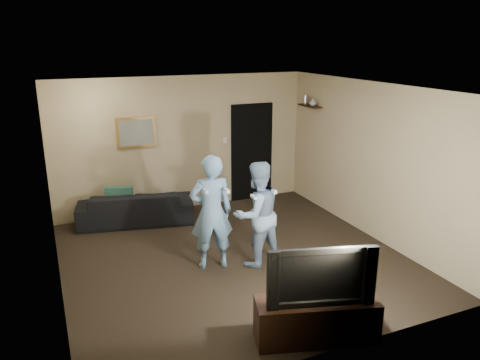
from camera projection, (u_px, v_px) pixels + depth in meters
name	position (u px, v px, depth m)	size (l,w,h in m)	color
ground	(233.00, 258.00, 7.25)	(5.00, 5.00, 0.00)	black
ceiling	(232.00, 88.00, 6.49)	(5.00, 5.00, 0.04)	silver
wall_back	(183.00, 144.00, 9.06)	(5.00, 0.04, 2.60)	tan
wall_front	(329.00, 243.00, 4.67)	(5.00, 0.04, 2.60)	tan
wall_left	(51.00, 200.00, 5.92)	(0.04, 5.00, 2.60)	tan
wall_right	(371.00, 161.00, 7.82)	(0.04, 5.00, 2.60)	tan
sofa	(136.00, 207.00, 8.57)	(2.06, 0.81, 0.60)	black
throw_pillow	(119.00, 199.00, 8.41)	(0.47, 0.15, 0.47)	#17453A
painting_frame	(136.00, 132.00, 8.61)	(0.72, 0.05, 0.57)	olive
painting_canvas	(137.00, 133.00, 8.59)	(0.62, 0.01, 0.47)	slate
doorway	(252.00, 152.00, 9.67)	(0.90, 0.06, 2.00)	black
light_switch	(225.00, 140.00, 9.36)	(0.08, 0.02, 0.12)	silver
wall_shelf	(310.00, 106.00, 9.16)	(0.20, 0.60, 0.03)	black
shelf_vase	(313.00, 102.00, 9.04)	(0.14, 0.14, 0.15)	silver
shelf_figurine	(305.00, 99.00, 9.29)	(0.06, 0.06, 0.18)	silver
tv_console	(316.00, 319.00, 5.23)	(1.36, 0.44, 0.49)	black
television	(319.00, 273.00, 5.06)	(1.19, 0.16, 0.68)	black
wii_player_left	(211.00, 212.00, 6.74)	(0.68, 0.54, 1.71)	#6D97BE
wii_player_right	(257.00, 214.00, 6.85)	(0.86, 0.72, 1.59)	#829EBE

